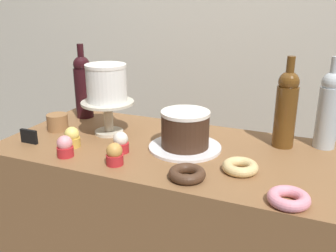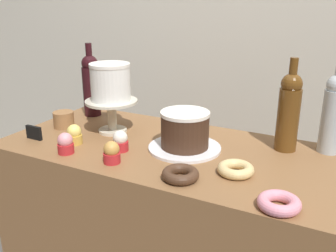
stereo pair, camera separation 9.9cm
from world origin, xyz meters
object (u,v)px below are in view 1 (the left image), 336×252
cake_stand_pedestal (108,112)px  donut_pink (289,198)px  white_layer_cake (106,83)px  chocolate_round_cake (185,129)px  donut_chocolate (187,174)px  wine_bottle_clear (329,109)px  cupcake_caramel (115,154)px  donut_glazed (240,167)px  price_sign_chalkboard (29,136)px  cookie_stack (58,122)px  wine_bottle_dark_red (83,86)px  wine_bottle_amber (286,108)px  cupcake_vanilla (121,143)px  cupcake_strawberry (65,147)px  cupcake_lemon (72,137)px

cake_stand_pedestal → donut_pink: bearing=-21.4°
donut_pink → white_layer_cake: bearing=158.6°
chocolate_round_cake → donut_chocolate: chocolate_round_cake is taller
chocolate_round_cake → wine_bottle_clear: wine_bottle_clear is taller
cupcake_caramel → donut_glazed: cupcake_caramel is taller
white_layer_cake → wine_bottle_clear: (0.79, 0.18, -0.06)m
price_sign_chalkboard → white_layer_cake: bearing=43.2°
white_layer_cake → donut_glazed: 0.60m
donut_pink → cookie_stack: size_ratio=1.33×
wine_bottle_dark_red → wine_bottle_amber: (0.86, -0.01, 0.00)m
donut_pink → wine_bottle_dark_red: bearing=155.4°
cake_stand_pedestal → donut_chocolate: (0.42, -0.25, -0.07)m
wine_bottle_amber → cupcake_vanilla: (-0.51, -0.28, -0.11)m
donut_pink → cupcake_strawberry: bearing=177.9°
chocolate_round_cake → donut_pink: bearing=-33.1°
donut_glazed → donut_chocolate: bearing=-141.4°
cake_stand_pedestal → cupcake_lemon: cake_stand_pedestal is taller
cupcake_lemon → cupcake_vanilla: size_ratio=1.00×
cupcake_lemon → cookie_stack: (-0.16, 0.12, -0.00)m
wine_bottle_amber → donut_pink: bearing=-81.2°
chocolate_round_cake → wine_bottle_clear: size_ratio=0.53×
donut_glazed → price_sign_chalkboard: 0.78m
donut_glazed → wine_bottle_clear: bearing=53.8°
chocolate_round_cake → cupcake_vanilla: chocolate_round_cake is taller
white_layer_cake → cupcake_lemon: (-0.05, -0.17, -0.17)m
wine_bottle_clear → price_sign_chalkboard: size_ratio=4.65×
wine_bottle_clear → donut_glazed: bearing=-126.2°
white_layer_cake → chocolate_round_cake: white_layer_cake is taller
cake_stand_pedestal → white_layer_cake: bearing=0.0°
donut_pink → price_sign_chalkboard: bearing=175.4°
donut_chocolate → cookie_stack: 0.66m
wine_bottle_dark_red → price_sign_chalkboard: 0.37m
chocolate_round_cake → price_sign_chalkboard: (-0.55, -0.17, -0.05)m
cupcake_lemon → wine_bottle_amber: bearing=23.3°
wine_bottle_clear → cupcake_strawberry: 0.92m
chocolate_round_cake → cupcake_lemon: chocolate_round_cake is taller
wine_bottle_clear → donut_pink: size_ratio=2.91×
cookie_stack → donut_chocolate: bearing=-17.7°
cookie_stack → price_sign_chalkboard: size_ratio=1.20×
wine_bottle_dark_red → cupcake_vanilla: 0.47m
wine_bottle_clear → cookie_stack: size_ratio=3.87×
cake_stand_pedestal → cookie_stack: 0.23m
price_sign_chalkboard → donut_chocolate: bearing=-3.8°
wine_bottle_amber → white_layer_cake: bearing=-168.6°
wine_bottle_clear → donut_glazed: (-0.23, -0.32, -0.13)m
chocolate_round_cake → wine_bottle_clear: bearing=24.8°
cupcake_caramel → cupcake_lemon: size_ratio=1.00×
cake_stand_pedestal → price_sign_chalkboard: 0.31m
donut_chocolate → price_sign_chalkboard: (-0.64, 0.04, 0.01)m
white_layer_cake → donut_chocolate: 0.52m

